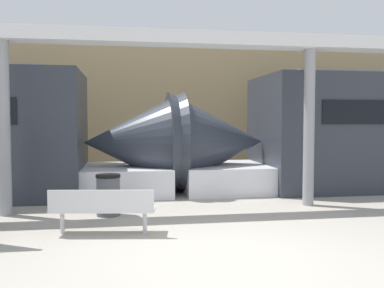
# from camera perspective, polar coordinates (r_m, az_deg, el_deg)

# --- Properties ---
(ground_plane) EXTENTS (60.00, 60.00, 0.00)m
(ground_plane) POSITION_cam_1_polar(r_m,az_deg,el_deg) (6.14, 4.91, -14.77)
(ground_plane) COLOR #A8A093
(station_wall) EXTENTS (56.00, 0.20, 5.00)m
(station_wall) POSITION_cam_1_polar(r_m,az_deg,el_deg) (14.98, -3.70, 5.50)
(station_wall) COLOR tan
(station_wall) RESTS_ON ground_plane
(bench_near) EXTENTS (1.77, 0.69, 0.76)m
(bench_near) POSITION_cam_1_polar(r_m,az_deg,el_deg) (7.27, -11.84, -8.22)
(bench_near) COLOR silver
(bench_near) RESTS_ON ground_plane
(trash_bin) EXTENTS (0.49, 0.49, 0.82)m
(trash_bin) POSITION_cam_1_polar(r_m,az_deg,el_deg) (8.68, -11.10, -6.67)
(trash_bin) COLOR #4C4F54
(trash_bin) RESTS_ON ground_plane
(support_column_near) EXTENTS (0.24, 0.24, 3.45)m
(support_column_near) POSITION_cam_1_polar(r_m,az_deg,el_deg) (9.79, 15.34, 2.10)
(support_column_near) COLOR gray
(support_column_near) RESTS_ON ground_plane
(support_column_far) EXTENTS (0.24, 0.24, 3.45)m
(support_column_far) POSITION_cam_1_polar(r_m,az_deg,el_deg) (9.20, -23.77, 1.88)
(support_column_far) COLOR gray
(support_column_far) RESTS_ON ground_plane
(canopy_beam) EXTENTS (28.00, 0.60, 0.28)m
(canopy_beam) POSITION_cam_1_polar(r_m,az_deg,el_deg) (9.93, 15.50, 12.91)
(canopy_beam) COLOR silver
(canopy_beam) RESTS_ON support_column_near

